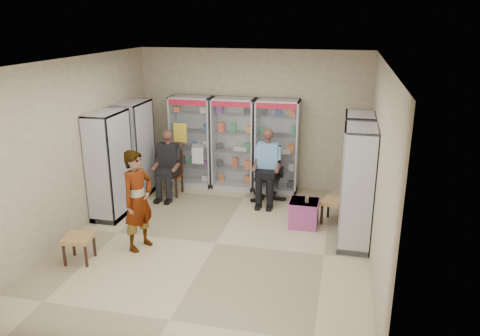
% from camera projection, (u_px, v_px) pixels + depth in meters
% --- Properties ---
extents(floor, '(6.00, 6.00, 0.00)m').
position_uv_depth(floor, '(216.00, 243.00, 7.86)').
color(floor, '#C4B388').
rests_on(floor, ground).
extents(room_shell, '(5.02, 6.02, 3.01)m').
position_uv_depth(room_shell, '(214.00, 129.00, 7.25)').
color(room_shell, '#C2B290').
rests_on(room_shell, ground).
extents(cabinet_back_left, '(0.90, 0.50, 2.00)m').
position_uv_depth(cabinet_back_left, '(192.00, 141.00, 10.36)').
color(cabinet_back_left, silver).
rests_on(cabinet_back_left, floor).
extents(cabinet_back_mid, '(0.90, 0.50, 2.00)m').
position_uv_depth(cabinet_back_mid, '(234.00, 144.00, 10.16)').
color(cabinet_back_mid, silver).
rests_on(cabinet_back_mid, floor).
extents(cabinet_back_right, '(0.90, 0.50, 2.00)m').
position_uv_depth(cabinet_back_right, '(277.00, 146.00, 9.95)').
color(cabinet_back_right, '#9EA1A5').
rests_on(cabinet_back_right, floor).
extents(cabinet_right_far, '(0.90, 0.50, 2.00)m').
position_uv_depth(cabinet_right_far, '(356.00, 167.00, 8.56)').
color(cabinet_right_far, '#B6BABE').
rests_on(cabinet_right_far, floor).
extents(cabinet_right_near, '(0.90, 0.50, 2.00)m').
position_uv_depth(cabinet_right_near, '(356.00, 188.00, 7.54)').
color(cabinet_right_near, '#A0A3A7').
rests_on(cabinet_right_near, floor).
extents(cabinet_left_far, '(0.90, 0.50, 2.00)m').
position_uv_depth(cabinet_left_far, '(135.00, 150.00, 9.69)').
color(cabinet_left_far, '#B7B9BF').
rests_on(cabinet_left_far, floor).
extents(cabinet_left_near, '(0.90, 0.50, 2.00)m').
position_uv_depth(cabinet_left_near, '(110.00, 165.00, 8.67)').
color(cabinet_left_near, '#B4B7BC').
rests_on(cabinet_left_near, floor).
extents(wooden_chair, '(0.42, 0.42, 0.94)m').
position_uv_depth(wooden_chair, '(171.00, 173.00, 9.90)').
color(wooden_chair, black).
rests_on(wooden_chair, floor).
extents(seated_customer, '(0.44, 0.60, 1.34)m').
position_uv_depth(seated_customer, '(169.00, 165.00, 9.79)').
color(seated_customer, black).
rests_on(seated_customer, floor).
extents(office_chair, '(0.62, 0.62, 1.13)m').
position_uv_depth(office_chair, '(268.00, 174.00, 9.56)').
color(office_chair, black).
rests_on(office_chair, floor).
extents(seated_shopkeeper, '(0.48, 0.66, 1.44)m').
position_uv_depth(seated_shopkeeper, '(268.00, 168.00, 9.47)').
color(seated_shopkeeper, '#759DE7').
rests_on(seated_shopkeeper, floor).
extents(pink_trunk, '(0.51, 0.49, 0.48)m').
position_uv_depth(pink_trunk, '(304.00, 213.00, 8.45)').
color(pink_trunk, '#C74F8C').
rests_on(pink_trunk, floor).
extents(tea_glass, '(0.07, 0.07, 0.10)m').
position_uv_depth(tea_glass, '(307.00, 200.00, 8.31)').
color(tea_glass, '#632208').
rests_on(tea_glass, pink_trunk).
extents(woven_stool_a, '(0.55, 0.55, 0.45)m').
position_uv_depth(woven_stool_a, '(334.00, 211.00, 8.58)').
color(woven_stool_a, '#95633F').
rests_on(woven_stool_a, floor).
extents(woven_stool_b, '(0.48, 0.48, 0.42)m').
position_uv_depth(woven_stool_b, '(79.00, 248.00, 7.23)').
color(woven_stool_b, '#B67B4D').
rests_on(woven_stool_b, floor).
extents(standing_man, '(0.58, 0.70, 1.66)m').
position_uv_depth(standing_man, '(138.00, 200.00, 7.47)').
color(standing_man, gray).
rests_on(standing_man, floor).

